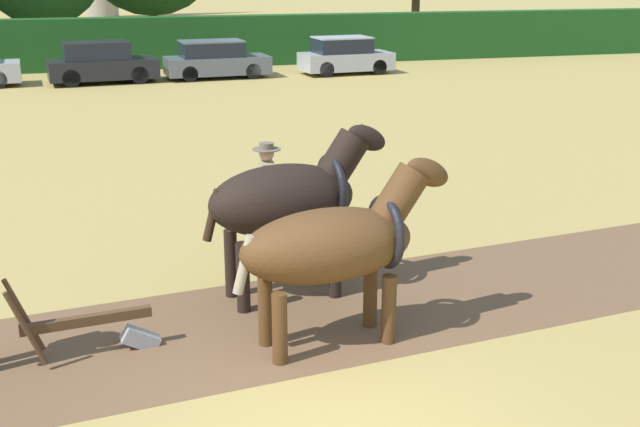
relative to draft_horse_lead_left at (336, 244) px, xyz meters
name	(u,v)px	position (x,y,z in m)	size (l,w,h in m)	color
hedgerow	(140,43)	(-0.57, 28.22, -0.17)	(58.62, 1.20, 2.22)	#194719
draft_horse_lead_left	(336,244)	(0.00, 0.00, 0.00)	(2.84, 1.18, 2.31)	#513319
draft_horse_lead_right	(290,199)	(-0.19, 1.57, 0.13)	(2.71, 1.26, 2.43)	black
plow	(99,328)	(-2.79, 0.47, -0.96)	(1.75, 0.53, 1.13)	#4C331E
farmer_beside_team	(267,188)	(-0.11, 3.44, -0.22)	(0.45, 0.69, 1.79)	#28334C
parked_car_center_left	(101,63)	(-2.33, 23.95, -0.52)	(4.26, 2.20, 1.59)	black
parked_car_center	(216,60)	(2.16, 24.14, -0.56)	(4.24, 2.06, 1.51)	#565B66
parked_car_center_right	(345,56)	(7.60, 23.98, -0.55)	(3.93, 2.03, 1.54)	#A8A8B2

